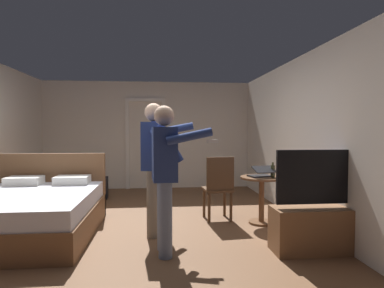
% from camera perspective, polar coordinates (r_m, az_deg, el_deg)
% --- Properties ---
extents(ground_plane, '(7.44, 7.44, 0.00)m').
position_cam_1_polar(ground_plane, '(4.75, -8.91, -14.71)').
color(ground_plane, brown).
extents(wall_back, '(5.05, 0.12, 2.52)m').
position_cam_1_polar(wall_back, '(7.97, -7.55, 1.51)').
color(wall_back, silver).
rests_on(wall_back, ground_plane).
extents(wall_right, '(0.12, 7.00, 2.52)m').
position_cam_1_polar(wall_right, '(5.03, 20.26, 0.72)').
color(wall_right, silver).
rests_on(wall_right, ground_plane).
extents(doorway_frame, '(0.93, 0.08, 2.13)m').
position_cam_1_polar(doorway_frame, '(7.90, -7.97, 1.23)').
color(doorway_frame, white).
rests_on(doorway_frame, ground_plane).
extents(bed, '(1.60, 2.06, 1.02)m').
position_cam_1_polar(bed, '(4.97, -25.69, -10.53)').
color(bed, brown).
rests_on(bed, ground_plane).
extents(tv_flatscreen, '(1.10, 0.40, 1.18)m').
position_cam_1_polar(tv_flatscreen, '(4.18, 21.17, -12.39)').
color(tv_flatscreen, brown).
rests_on(tv_flatscreen, ground_plane).
extents(side_table, '(0.63, 0.63, 0.70)m').
position_cam_1_polar(side_table, '(5.10, 11.87, -8.06)').
color(side_table, brown).
rests_on(side_table, ground_plane).
extents(laptop, '(0.38, 0.39, 0.17)m').
position_cam_1_polar(laptop, '(5.01, 11.82, -4.99)').
color(laptop, black).
rests_on(laptop, side_table).
extents(bottle_on_table, '(0.06, 0.06, 0.22)m').
position_cam_1_polar(bottle_on_table, '(5.02, 13.70, -4.52)').
color(bottle_on_table, '#39391B').
rests_on(bottle_on_table, side_table).
extents(wooden_chair, '(0.46, 0.46, 0.99)m').
position_cam_1_polar(wooden_chair, '(5.13, 4.58, -7.11)').
color(wooden_chair, '#4C331E').
rests_on(wooden_chair, ground_plane).
extents(person_blue_shirt, '(0.71, 0.60, 1.67)m').
position_cam_1_polar(person_blue_shirt, '(3.74, -4.61, -4.16)').
color(person_blue_shirt, slate).
rests_on(person_blue_shirt, ground_plane).
extents(person_striped_shirt, '(0.72, 0.70, 1.75)m').
position_cam_1_polar(person_striped_shirt, '(4.44, -6.42, -2.37)').
color(person_striped_shirt, gray).
rests_on(person_striped_shirt, ground_plane).
extents(suitcase_dark, '(0.54, 0.35, 0.38)m').
position_cam_1_polar(suitcase_dark, '(7.21, -16.55, -7.25)').
color(suitcase_dark, black).
rests_on(suitcase_dark, ground_plane).
extents(suitcase_small, '(0.53, 0.41, 0.42)m').
position_cam_1_polar(suitcase_small, '(7.07, -16.31, -7.25)').
color(suitcase_small, black).
rests_on(suitcase_small, ground_plane).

